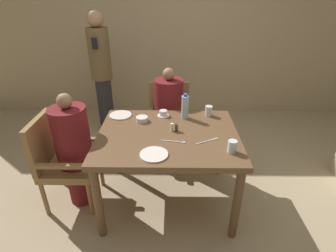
% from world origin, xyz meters
% --- Properties ---
extents(ground_plane, '(16.00, 16.00, 0.00)m').
position_xyz_m(ground_plane, '(0.00, 0.00, 0.00)').
color(ground_plane, tan).
extents(wall_back, '(8.00, 0.06, 2.80)m').
position_xyz_m(wall_back, '(0.00, 2.22, 1.40)').
color(wall_back, tan).
rests_on(wall_back, ground_plane).
extents(dining_table, '(1.24, 0.99, 0.76)m').
position_xyz_m(dining_table, '(0.00, 0.00, 0.67)').
color(dining_table, brown).
rests_on(dining_table, ground_plane).
extents(chair_left_side, '(0.49, 0.49, 0.90)m').
position_xyz_m(chair_left_side, '(-1.00, 0.00, 0.49)').
color(chair_left_side, olive).
rests_on(chair_left_side, ground_plane).
extents(diner_in_left_chair, '(0.32, 0.32, 1.13)m').
position_xyz_m(diner_in_left_chair, '(-0.86, 0.00, 0.58)').
color(diner_in_left_chair, maroon).
rests_on(diner_in_left_chair, ground_plane).
extents(chair_far_side, '(0.49, 0.49, 0.90)m').
position_xyz_m(chair_far_side, '(0.00, 0.87, 0.49)').
color(chair_far_side, olive).
rests_on(chair_far_side, ground_plane).
extents(diner_in_far_chair, '(0.32, 0.32, 1.15)m').
position_xyz_m(diner_in_far_chair, '(-0.00, 0.73, 0.59)').
color(diner_in_far_chair, maroon).
rests_on(diner_in_far_chair, ground_plane).
extents(standing_host, '(0.28, 0.32, 1.67)m').
position_xyz_m(standing_host, '(-0.93, 1.50, 0.90)').
color(standing_host, '#2D2D33').
rests_on(standing_host, ground_plane).
extents(plate_main_left, '(0.22, 0.22, 0.01)m').
position_xyz_m(plate_main_left, '(-0.10, -0.34, 0.77)').
color(plate_main_left, white).
rests_on(plate_main_left, dining_table).
extents(plate_main_right, '(0.22, 0.22, 0.01)m').
position_xyz_m(plate_main_right, '(-0.48, 0.36, 0.77)').
color(plate_main_right, white).
rests_on(plate_main_right, dining_table).
extents(teacup_with_saucer, '(0.12, 0.12, 0.06)m').
position_xyz_m(teacup_with_saucer, '(-0.05, 0.36, 0.79)').
color(teacup_with_saucer, white).
rests_on(teacup_with_saucer, dining_table).
extents(bowl_small, '(0.11, 0.11, 0.05)m').
position_xyz_m(bowl_small, '(-0.25, 0.24, 0.78)').
color(bowl_small, white).
rests_on(bowl_small, dining_table).
extents(water_bottle, '(0.07, 0.07, 0.25)m').
position_xyz_m(water_bottle, '(0.16, 0.32, 0.88)').
color(water_bottle, '#A3C6DB').
rests_on(water_bottle, dining_table).
extents(glass_tall_near, '(0.07, 0.07, 0.10)m').
position_xyz_m(glass_tall_near, '(0.40, 0.38, 0.81)').
color(glass_tall_near, silver).
rests_on(glass_tall_near, dining_table).
extents(glass_tall_mid, '(0.07, 0.07, 0.10)m').
position_xyz_m(glass_tall_mid, '(0.50, -0.28, 0.81)').
color(glass_tall_mid, silver).
rests_on(glass_tall_mid, dining_table).
extents(salt_shaker, '(0.03, 0.03, 0.07)m').
position_xyz_m(salt_shaker, '(0.04, 0.05, 0.80)').
color(salt_shaker, white).
rests_on(salt_shaker, dining_table).
extents(pepper_shaker, '(0.03, 0.03, 0.07)m').
position_xyz_m(pepper_shaker, '(0.08, 0.05, 0.80)').
color(pepper_shaker, '#4C3D2D').
rests_on(pepper_shaker, dining_table).
extents(fork_beside_plate, '(0.21, 0.05, 0.00)m').
position_xyz_m(fork_beside_plate, '(0.06, -0.14, 0.76)').
color(fork_beside_plate, silver).
rests_on(fork_beside_plate, dining_table).
extents(knife_beside_plate, '(0.20, 0.11, 0.00)m').
position_xyz_m(knife_beside_plate, '(0.34, -0.12, 0.76)').
color(knife_beside_plate, silver).
rests_on(knife_beside_plate, dining_table).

